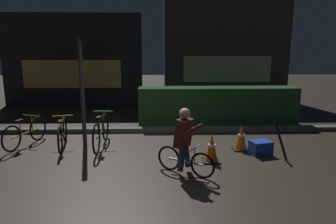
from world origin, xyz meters
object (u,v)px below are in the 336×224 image
(traffic_cone_far, at_px, (241,138))
(blue_crate, at_px, (261,148))
(street_post, at_px, (82,92))
(traffic_cone_near, at_px, (211,148))
(parked_bike_left_mid, at_px, (63,134))
(cyclist, at_px, (185,141))
(closed_umbrella, at_px, (281,140))
(parked_bike_center_left, at_px, (101,132))
(parked_bike_leftmost, at_px, (25,133))

(traffic_cone_far, distance_m, blue_crate, 0.49)
(street_post, xyz_separation_m, traffic_cone_near, (2.88, -1.30, -0.98))
(parked_bike_left_mid, bearing_deg, traffic_cone_near, -117.39)
(parked_bike_left_mid, distance_m, cyclist, 3.16)
(closed_umbrella, bearing_deg, blue_crate, 26.10)
(parked_bike_left_mid, bearing_deg, parked_bike_center_left, -98.38)
(blue_crate, bearing_deg, street_post, 167.44)
(street_post, bearing_deg, parked_bike_left_mid, -146.16)
(blue_crate, height_order, cyclist, cyclist)
(cyclist, bearing_deg, street_post, 174.35)
(traffic_cone_near, bearing_deg, closed_umbrella, 5.78)
(traffic_cone_far, bearing_deg, traffic_cone_near, -138.31)
(street_post, xyz_separation_m, parked_bike_left_mid, (-0.44, -0.29, -0.94))
(cyclist, bearing_deg, closed_umbrella, 52.97)
(parked_bike_left_mid, height_order, blue_crate, parked_bike_left_mid)
(closed_umbrella, bearing_deg, cyclist, 82.97)
(closed_umbrella, bearing_deg, traffic_cone_near, 69.57)
(parked_bike_leftmost, height_order, traffic_cone_far, parked_bike_leftmost)
(parked_bike_center_left, xyz_separation_m, traffic_cone_near, (2.43, -1.04, -0.07))
(traffic_cone_far, bearing_deg, cyclist, -137.44)
(closed_umbrella, bearing_deg, parked_bike_leftmost, 53.57)
(traffic_cone_far, xyz_separation_m, blue_crate, (0.35, -0.32, -0.14))
(parked_bike_left_mid, bearing_deg, street_post, -66.68)
(parked_bike_center_left, bearing_deg, street_post, 61.20)
(street_post, bearing_deg, parked_bike_leftmost, -175.11)
(parked_bike_leftmost, bearing_deg, parked_bike_left_mid, -84.11)
(parked_bike_left_mid, height_order, traffic_cone_far, parked_bike_left_mid)
(street_post, relative_size, closed_umbrella, 2.98)
(parked_bike_left_mid, height_order, cyclist, cyclist)
(parked_bike_leftmost, height_order, closed_umbrella, closed_umbrella)
(street_post, height_order, parked_bike_leftmost, street_post)
(blue_crate, bearing_deg, parked_bike_leftmost, 171.76)
(traffic_cone_far, relative_size, cyclist, 0.48)
(parked_bike_center_left, xyz_separation_m, traffic_cone_far, (3.23, -0.32, -0.08))
(street_post, bearing_deg, traffic_cone_near, -24.29)
(parked_bike_leftmost, height_order, cyclist, cyclist)
(parked_bike_leftmost, relative_size, closed_umbrella, 1.72)
(street_post, height_order, blue_crate, street_post)
(parked_bike_center_left, relative_size, closed_umbrella, 2.06)
(parked_bike_center_left, distance_m, closed_umbrella, 4.01)
(blue_crate, bearing_deg, closed_umbrella, -37.69)
(cyclist, xyz_separation_m, closed_umbrella, (2.08, 0.73, -0.24))
(traffic_cone_near, bearing_deg, cyclist, -136.31)
(traffic_cone_near, height_order, traffic_cone_far, traffic_cone_near)
(street_post, xyz_separation_m, parked_bike_leftmost, (-1.37, -0.12, -0.95))
(blue_crate, xyz_separation_m, closed_umbrella, (0.32, -0.25, 0.24))
(blue_crate, bearing_deg, parked_bike_left_mid, 172.28)
(street_post, xyz_separation_m, closed_umbrella, (4.36, -1.15, -0.88))
(cyclist, bearing_deg, traffic_cone_far, 76.35)
(parked_bike_leftmost, xyz_separation_m, traffic_cone_near, (4.25, -1.18, -0.03))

